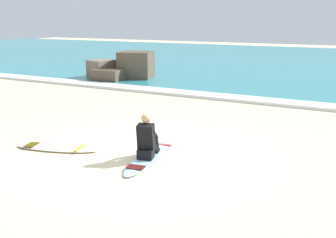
{
  "coord_description": "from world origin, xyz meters",
  "views": [
    {
      "loc": [
        4.55,
        -7.03,
        2.9
      ],
      "look_at": [
        0.22,
        1.13,
        0.55
      ],
      "focal_mm": 42.49,
      "sensor_mm": 36.0,
      "label": 1
    }
  ],
  "objects": [
    {
      "name": "rock_outcrop_distant",
      "position": [
        -6.29,
        8.98,
        0.52
      ],
      "size": [
        3.19,
        3.0,
        1.35
      ],
      "color": "#756656",
      "rests_on": "ground"
    },
    {
      "name": "surfer_seated",
      "position": [
        0.46,
        -0.24,
        0.44
      ],
      "size": [
        0.5,
        0.76,
        0.95
      ],
      "color": "black",
      "rests_on": "surfboard_main"
    },
    {
      "name": "sea",
      "position": [
        0.0,
        20.44,
        0.05
      ],
      "size": [
        80.0,
        28.0,
        0.1
      ],
      "primitive_type": "cube",
      "color": "teal",
      "rests_on": "ground"
    },
    {
      "name": "surfboard_main",
      "position": [
        0.44,
        -0.07,
        0.04
      ],
      "size": [
        0.91,
        2.58,
        0.08
      ],
      "color": "#9ED1E5",
      "rests_on": "ground"
    },
    {
      "name": "breaking_foam",
      "position": [
        0.0,
        6.74,
        0.06
      ],
      "size": [
        80.0,
        0.9,
        0.11
      ],
      "primitive_type": "cube",
      "color": "white",
      "rests_on": "ground"
    },
    {
      "name": "surfboard_spare_near",
      "position": [
        -1.71,
        -0.62,
        0.04
      ],
      "size": [
        2.04,
        1.05,
        0.08
      ],
      "color": "#EFE5C6",
      "rests_on": "ground"
    },
    {
      "name": "ground_plane",
      "position": [
        0.0,
        0.0,
        0.0
      ],
      "size": [
        80.0,
        80.0,
        0.0
      ],
      "primitive_type": "plane",
      "color": "beige"
    }
  ]
}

